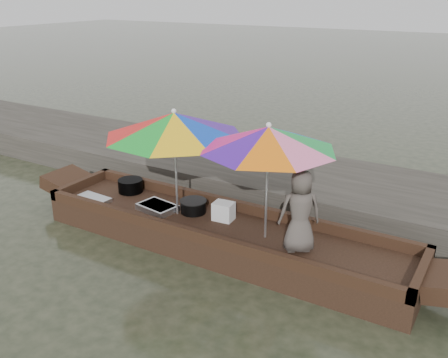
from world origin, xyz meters
The scene contains 11 objects.
water centered at (0.00, 0.00, 0.00)m, with size 80.00×80.00×0.00m, color #242A1B.
dock centered at (0.00, 2.20, 0.25)m, with size 22.00×2.20×0.50m, color #2D2B26.
boat_hull centered at (0.00, 0.00, 0.17)m, with size 5.42×1.20×0.35m, color black.
cooking_pot centered at (-1.87, 0.30, 0.45)m, with size 0.39×0.39×0.21m, color black.
tray_crayfish centered at (-1.05, -0.06, 0.39)m, with size 0.56×0.38×0.09m, color silver.
tray_scallop centered at (-2.13, -0.34, 0.38)m, with size 0.56×0.38×0.06m, color silver.
charcoal_grill centered at (-0.56, 0.16, 0.44)m, with size 0.37×0.37×0.17m, color black.
supply_bag centered at (-0.05, 0.17, 0.48)m, with size 0.28×0.22×0.26m, color silver.
vendor centered at (1.20, -0.10, 0.88)m, with size 0.52×0.34×1.07m, color #4F4842.
umbrella_bow centered at (-0.73, 0.00, 1.12)m, with size 1.96×1.96×1.55m, color #4814A5, non-canonical shape.
umbrella_stern centered at (0.69, 0.00, 1.12)m, with size 1.73×1.73×1.55m, color green, non-canonical shape.
Camera 1 is at (3.24, -5.32, 3.42)m, focal length 40.00 mm.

